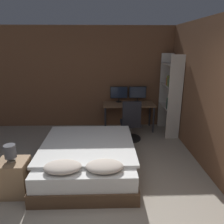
# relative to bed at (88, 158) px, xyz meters

# --- Properties ---
(wall_back) EXTENTS (12.00, 0.06, 2.70)m
(wall_back) POSITION_rel_bed_xyz_m (0.35, 2.43, 1.09)
(wall_back) COLOR brown
(wall_back) RESTS_ON ground_plane
(wall_side_right) EXTENTS (0.06, 12.00, 2.70)m
(wall_side_right) POSITION_rel_bed_xyz_m (2.17, 0.10, 1.09)
(wall_side_right) COLOR brown
(wall_side_right) RESTS_ON ground_plane
(bed) EXTENTS (1.65, 1.97, 0.60)m
(bed) POSITION_rel_bed_xyz_m (0.00, 0.00, 0.00)
(bed) COLOR brown
(bed) RESTS_ON ground_plane
(nightstand) EXTENTS (0.44, 0.40, 0.56)m
(nightstand) POSITION_rel_bed_xyz_m (-1.09, -0.58, 0.02)
(nightstand) COLOR #997551
(nightstand) RESTS_ON ground_plane
(bedside_lamp) EXTENTS (0.17, 0.17, 0.26)m
(bedside_lamp) POSITION_rel_bed_xyz_m (-1.09, -0.58, 0.46)
(bedside_lamp) COLOR gray
(bedside_lamp) RESTS_ON nightstand
(desk) EXTENTS (1.36, 0.60, 0.72)m
(desk) POSITION_rel_bed_xyz_m (0.95, 2.06, 0.37)
(desk) COLOR #846042
(desk) RESTS_ON ground_plane
(monitor_left) EXTENTS (0.47, 0.16, 0.42)m
(monitor_left) POSITION_rel_bed_xyz_m (0.69, 2.26, 0.71)
(monitor_left) COLOR black
(monitor_left) RESTS_ON desk
(monitor_right) EXTENTS (0.47, 0.16, 0.42)m
(monitor_right) POSITION_rel_bed_xyz_m (1.20, 2.26, 0.71)
(monitor_right) COLOR black
(monitor_right) RESTS_ON desk
(keyboard) EXTENTS (0.36, 0.13, 0.02)m
(keyboard) POSITION_rel_bed_xyz_m (0.95, 1.86, 0.47)
(keyboard) COLOR black
(keyboard) RESTS_ON desk
(computer_mouse) EXTENTS (0.07, 0.05, 0.04)m
(computer_mouse) POSITION_rel_bed_xyz_m (1.22, 1.86, 0.48)
(computer_mouse) COLOR black
(computer_mouse) RESTS_ON desk
(office_chair) EXTENTS (0.52, 0.52, 1.01)m
(office_chair) POSITION_rel_bed_xyz_m (0.92, 1.34, 0.13)
(office_chair) COLOR black
(office_chair) RESTS_ON ground_plane
(bookshelf) EXTENTS (0.33, 0.87, 2.01)m
(bookshelf) POSITION_rel_bed_xyz_m (1.96, 1.75, 0.87)
(bookshelf) COLOR beige
(bookshelf) RESTS_ON ground_plane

